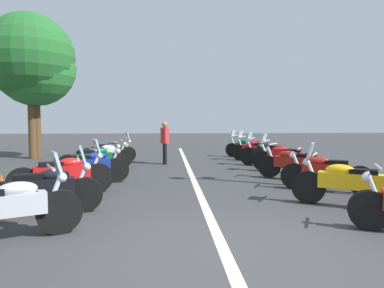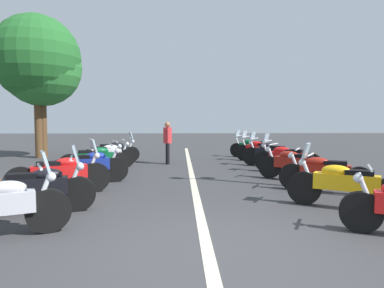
# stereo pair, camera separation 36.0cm
# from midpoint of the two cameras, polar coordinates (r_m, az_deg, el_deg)

# --- Properties ---
(ground_plane) EXTENTS (80.00, 80.00, 0.00)m
(ground_plane) POSITION_cam_midpoint_polar(r_m,az_deg,el_deg) (4.60, 2.94, -17.19)
(ground_plane) COLOR #38383A
(lane_centre_stripe) EXTENTS (20.94, 0.16, 0.01)m
(lane_centre_stripe) POSITION_cam_midpoint_polar(r_m,az_deg,el_deg) (10.13, -0.96, -5.48)
(lane_centre_stripe) COLOR beige
(lane_centre_stripe) RESTS_ON ground_plane
(motorcycle_left_row_0) EXTENTS (1.07, 1.93, 1.21)m
(motorcycle_left_row_0) POSITION_cam_midpoint_polar(r_m,az_deg,el_deg) (5.49, -30.02, -9.10)
(motorcycle_left_row_0) COLOR black
(motorcycle_left_row_0) RESTS_ON ground_plane
(motorcycle_left_row_1) EXTENTS (0.80, 1.98, 1.21)m
(motorcycle_left_row_1) POSITION_cam_midpoint_polar(r_m,az_deg,el_deg) (6.67, -24.52, -6.73)
(motorcycle_left_row_1) COLOR black
(motorcycle_left_row_1) RESTS_ON ground_plane
(motorcycle_left_row_2) EXTENTS (1.13, 2.06, 1.23)m
(motorcycle_left_row_2) POSITION_cam_midpoint_polar(r_m,az_deg,el_deg) (8.16, -21.60, -4.65)
(motorcycle_left_row_2) COLOR black
(motorcycle_left_row_2) RESTS_ON ground_plane
(motorcycle_left_row_3) EXTENTS (0.87, 1.98, 1.01)m
(motorcycle_left_row_3) POSITION_cam_midpoint_polar(r_m,az_deg,el_deg) (9.46, -17.44, -3.51)
(motorcycle_left_row_3) COLOR black
(motorcycle_left_row_3) RESTS_ON ground_plane
(motorcycle_left_row_4) EXTENTS (1.07, 2.00, 1.00)m
(motorcycle_left_row_4) POSITION_cam_midpoint_polar(r_m,az_deg,el_deg) (11.14, -16.76, -2.43)
(motorcycle_left_row_4) COLOR black
(motorcycle_left_row_4) RESTS_ON ground_plane
(motorcycle_left_row_5) EXTENTS (0.84, 1.98, 0.99)m
(motorcycle_left_row_5) POSITION_cam_midpoint_polar(r_m,az_deg,el_deg) (12.44, -15.13, -1.77)
(motorcycle_left_row_5) COLOR black
(motorcycle_left_row_5) RESTS_ON ground_plane
(motorcycle_left_row_6) EXTENTS (0.95, 2.06, 1.19)m
(motorcycle_left_row_6) POSITION_cam_midpoint_polar(r_m,az_deg,el_deg) (13.95, -14.13, -1.13)
(motorcycle_left_row_6) COLOR black
(motorcycle_left_row_6) RESTS_ON ground_plane
(motorcycle_right_row_1) EXTENTS (1.21, 1.93, 1.22)m
(motorcycle_right_row_1) POSITION_cam_midpoint_polar(r_m,az_deg,el_deg) (7.18, 23.04, -5.89)
(motorcycle_right_row_1) COLOR black
(motorcycle_right_row_1) RESTS_ON ground_plane
(motorcycle_right_row_2) EXTENTS (1.09, 1.92, 1.00)m
(motorcycle_right_row_2) POSITION_cam_midpoint_polar(r_m,az_deg,el_deg) (8.62, 19.99, -4.34)
(motorcycle_right_row_2) COLOR black
(motorcycle_right_row_2) RESTS_ON ground_plane
(motorcycle_right_row_3) EXTENTS (1.36, 1.78, 1.00)m
(motorcycle_right_row_3) POSITION_cam_midpoint_polar(r_m,az_deg,el_deg) (9.99, 15.46, -3.12)
(motorcycle_right_row_3) COLOR black
(motorcycle_right_row_3) RESTS_ON ground_plane
(motorcycle_right_row_4) EXTENTS (1.31, 1.84, 1.22)m
(motorcycle_right_row_4) POSITION_cam_midpoint_polar(r_m,az_deg,el_deg) (11.32, 14.09, -2.19)
(motorcycle_right_row_4) COLOR black
(motorcycle_right_row_4) RESTS_ON ground_plane
(motorcycle_right_row_5) EXTENTS (1.36, 1.85, 1.23)m
(motorcycle_right_row_5) POSITION_cam_midpoint_polar(r_m,az_deg,el_deg) (12.68, 11.54, -1.50)
(motorcycle_right_row_5) COLOR black
(motorcycle_right_row_5) RESTS_ON ground_plane
(motorcycle_right_row_6) EXTENTS (1.40, 1.77, 1.22)m
(motorcycle_right_row_6) POSITION_cam_midpoint_polar(r_m,az_deg,el_deg) (14.21, 9.68, -0.92)
(motorcycle_right_row_6) COLOR black
(motorcycle_right_row_6) RESTS_ON ground_plane
(motorcycle_right_row_7) EXTENTS (1.29, 1.81, 1.20)m
(motorcycle_right_row_7) POSITION_cam_midpoint_polar(r_m,az_deg,el_deg) (15.60, 8.36, -0.51)
(motorcycle_right_row_7) COLOR black
(motorcycle_right_row_7) RESTS_ON ground_plane
(traffic_cone_0) EXTENTS (0.36, 0.36, 0.61)m
(traffic_cone_0) POSITION_cam_midpoint_polar(r_m,az_deg,el_deg) (7.91, -30.02, -6.55)
(traffic_cone_0) COLOR orange
(traffic_cone_0) RESTS_ON ground_plane
(traffic_cone_1) EXTENTS (0.36, 0.36, 0.61)m
(traffic_cone_1) POSITION_cam_midpoint_polar(r_m,az_deg,el_deg) (12.47, 18.15, -2.56)
(traffic_cone_1) COLOR orange
(traffic_cone_1) RESTS_ON ground_plane
(bystander_0) EXTENTS (0.53, 0.32, 1.60)m
(bystander_0) POSITION_cam_midpoint_polar(r_m,az_deg,el_deg) (13.10, -5.29, 0.74)
(bystander_0) COLOR black
(bystander_0) RESTS_ON ground_plane
(roadside_tree_0) EXTENTS (3.72, 3.72, 6.19)m
(roadside_tree_0) POSITION_cam_midpoint_polar(r_m,az_deg,el_deg) (16.72, -25.69, 12.68)
(roadside_tree_0) COLOR brown
(roadside_tree_0) RESTS_ON ground_plane
(roadside_tree_1) EXTENTS (3.41, 3.41, 5.68)m
(roadside_tree_1) POSITION_cam_midpoint_polar(r_m,az_deg,el_deg) (16.75, -24.99, 11.45)
(roadside_tree_1) COLOR brown
(roadside_tree_1) RESTS_ON ground_plane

